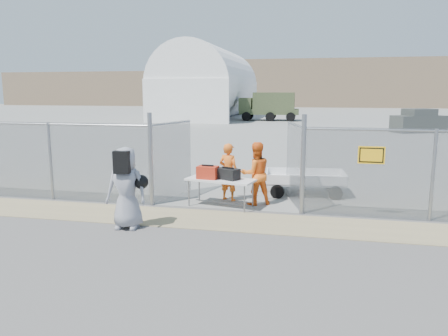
% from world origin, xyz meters
% --- Properties ---
extents(ground, '(160.00, 160.00, 0.00)m').
position_xyz_m(ground, '(0.00, 0.00, 0.00)').
color(ground, '#504D4D').
extents(tarmac_inside, '(160.00, 80.00, 0.01)m').
position_xyz_m(tarmac_inside, '(0.00, 42.00, 0.01)').
color(tarmac_inside, gray).
rests_on(tarmac_inside, ground).
extents(dirt_strip, '(44.00, 1.60, 0.01)m').
position_xyz_m(dirt_strip, '(0.00, 1.00, 0.01)').
color(dirt_strip, '#9A8B61').
rests_on(dirt_strip, ground).
extents(distant_hills, '(140.00, 6.00, 9.00)m').
position_xyz_m(distant_hills, '(5.00, 78.00, 4.50)').
color(distant_hills, '#7F684F').
rests_on(distant_hills, ground).
extents(chain_link_fence, '(40.00, 0.20, 2.20)m').
position_xyz_m(chain_link_fence, '(0.00, 2.00, 1.10)').
color(chain_link_fence, gray).
rests_on(chain_link_fence, ground).
extents(quonset_hangar, '(9.00, 18.00, 8.00)m').
position_xyz_m(quonset_hangar, '(-10.00, 40.00, 4.00)').
color(quonset_hangar, white).
rests_on(quonset_hangar, ground).
extents(folding_table, '(1.91, 1.11, 0.76)m').
position_xyz_m(folding_table, '(-0.14, 2.23, 0.38)').
color(folding_table, white).
rests_on(folding_table, ground).
extents(orange_bag, '(0.57, 0.41, 0.33)m').
position_xyz_m(orange_bag, '(-0.48, 2.19, 0.93)').
color(orange_bag, red).
rests_on(orange_bag, folding_table).
extents(black_duffel, '(0.68, 0.57, 0.28)m').
position_xyz_m(black_duffel, '(0.06, 2.22, 0.91)').
color(black_duffel, black).
rests_on(black_duffel, folding_table).
extents(security_worker_left, '(0.69, 0.57, 1.63)m').
position_xyz_m(security_worker_left, '(-0.08, 2.96, 0.81)').
color(security_worker_left, orange).
rests_on(security_worker_left, ground).
extents(security_worker_right, '(1.04, 0.96, 1.71)m').
position_xyz_m(security_worker_right, '(0.73, 2.67, 0.86)').
color(security_worker_right, orange).
rests_on(security_worker_right, ground).
extents(visitor, '(0.95, 0.66, 1.85)m').
position_xyz_m(visitor, '(-1.80, 0.01, 0.92)').
color(visitor, gray).
rests_on(visitor, ground).
extents(utility_trailer, '(3.13, 1.81, 0.73)m').
position_xyz_m(utility_trailer, '(2.01, 4.20, 0.36)').
color(utility_trailer, white).
rests_on(utility_trailer, ground).
extents(military_truck, '(6.17, 2.47, 2.90)m').
position_xyz_m(military_truck, '(-2.73, 36.84, 1.45)').
color(military_truck, '#424E2D').
rests_on(military_truck, ground).
extents(parked_vehicle_near, '(4.16, 3.16, 1.71)m').
position_xyz_m(parked_vehicle_near, '(9.61, 26.04, 0.86)').
color(parked_vehicle_near, '#3B3F3C').
rests_on(parked_vehicle_near, ground).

